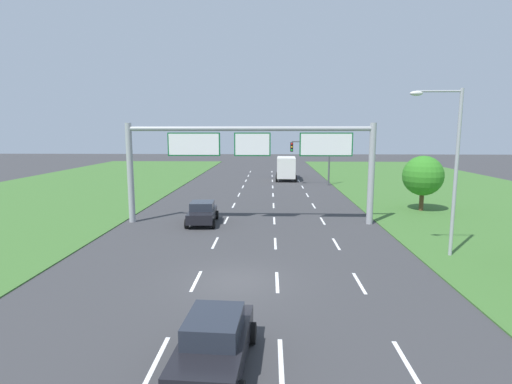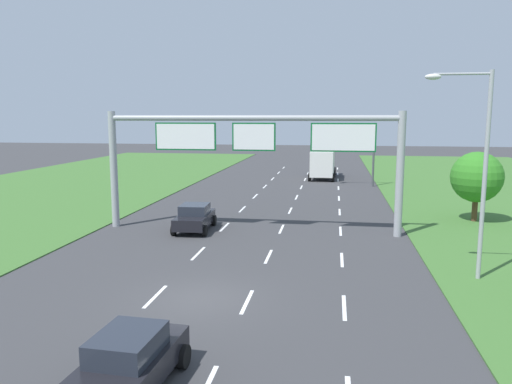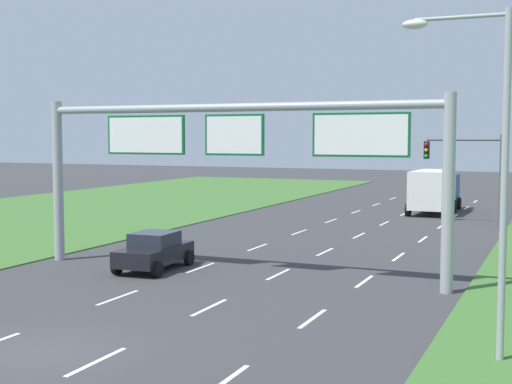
{
  "view_description": "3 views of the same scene",
  "coord_description": "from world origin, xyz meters",
  "px_view_note": "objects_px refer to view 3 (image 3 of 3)",
  "views": [
    {
      "loc": [
        1.41,
        -16.38,
        6.37
      ],
      "look_at": [
        0.49,
        10.16,
        2.38
      ],
      "focal_mm": 28.0,
      "sensor_mm": 36.0,
      "label": 1
    },
    {
      "loc": [
        4.77,
        -17.13,
        6.7
      ],
      "look_at": [
        0.19,
        12.07,
        2.2
      ],
      "focal_mm": 35.0,
      "sensor_mm": 36.0,
      "label": 2
    },
    {
      "loc": [
        12.1,
        -14.02,
        5.5
      ],
      "look_at": [
        1.35,
        10.67,
        3.37
      ],
      "focal_mm": 50.0,
      "sensor_mm": 36.0,
      "label": 3
    }
  ],
  "objects_px": {
    "car_lead_silver": "(154,251)",
    "traffic_light_mast": "(468,162)",
    "street_lamp": "(489,153)",
    "sign_gantry": "(234,150)",
    "box_truck": "(435,190)"
  },
  "relations": [
    {
      "from": "traffic_light_mast",
      "to": "box_truck",
      "type": "bearing_deg",
      "value": 117.04
    },
    {
      "from": "traffic_light_mast",
      "to": "street_lamp",
      "type": "xyz_separation_m",
      "value": [
        3.82,
        -27.73,
        1.21
      ]
    },
    {
      "from": "car_lead_silver",
      "to": "sign_gantry",
      "type": "xyz_separation_m",
      "value": [
        3.49,
        0.31,
        4.18
      ]
    },
    {
      "from": "street_lamp",
      "to": "traffic_light_mast",
      "type": "bearing_deg",
      "value": 97.85
    },
    {
      "from": "street_lamp",
      "to": "car_lead_silver",
      "type": "bearing_deg",
      "value": 153.05
    },
    {
      "from": "sign_gantry",
      "to": "box_truck",
      "type": "bearing_deg",
      "value": 82.57
    },
    {
      "from": "sign_gantry",
      "to": "street_lamp",
      "type": "bearing_deg",
      "value": -35.46
    },
    {
      "from": "sign_gantry",
      "to": "traffic_light_mast",
      "type": "height_order",
      "value": "sign_gantry"
    },
    {
      "from": "box_truck",
      "to": "street_lamp",
      "type": "height_order",
      "value": "street_lamp"
    },
    {
      "from": "box_truck",
      "to": "sign_gantry",
      "type": "xyz_separation_m",
      "value": [
        -3.43,
        -26.27,
        3.29
      ]
    },
    {
      "from": "car_lead_silver",
      "to": "traffic_light_mast",
      "type": "height_order",
      "value": "traffic_light_mast"
    },
    {
      "from": "car_lead_silver",
      "to": "sign_gantry",
      "type": "bearing_deg",
      "value": 1.99
    },
    {
      "from": "car_lead_silver",
      "to": "box_truck",
      "type": "xyz_separation_m",
      "value": [
        6.91,
        26.57,
        0.88
      ]
    },
    {
      "from": "box_truck",
      "to": "traffic_light_mast",
      "type": "height_order",
      "value": "traffic_light_mast"
    },
    {
      "from": "car_lead_silver",
      "to": "street_lamp",
      "type": "bearing_deg",
      "value": -30.02
    }
  ]
}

